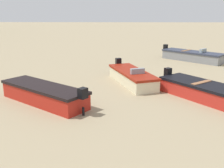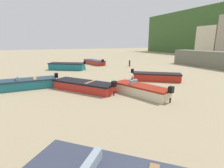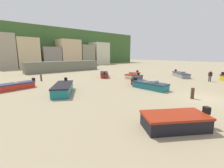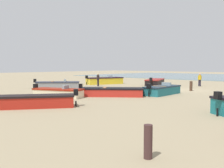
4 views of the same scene
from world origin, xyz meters
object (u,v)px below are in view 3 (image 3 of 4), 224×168
(boat_red_2, at_px, (137,79))
(boat_black_9, at_px, (175,121))
(boat_cream_6, at_px, (133,75))
(boat_red_4, at_px, (10,87))
(boat_teal_7, at_px, (63,89))
(mooring_post_mid_beach, at_px, (41,78))
(boat_grey_3, at_px, (181,75))
(beach_walker_distant, at_px, (210,75))
(boat_red_1, at_px, (104,75))
(mooring_post_near_water, at_px, (192,93))
(boat_teal_0, at_px, (150,85))

(boat_red_2, bearing_deg, boat_black_9, 101.00)
(boat_cream_6, bearing_deg, boat_red_4, 62.23)
(boat_cream_6, height_order, boat_teal_7, boat_teal_7)
(boat_red_4, bearing_deg, mooring_post_mid_beach, -58.85)
(boat_red_2, xyz_separation_m, boat_grey_3, (9.81, -1.69, 0.02))
(mooring_post_mid_beach, bearing_deg, beach_walker_distant, -42.26)
(boat_red_1, height_order, mooring_post_near_water, boat_red_1)
(boat_teal_0, xyz_separation_m, boat_grey_3, (12.31, 2.24, -0.01))
(beach_walker_distant, bearing_deg, boat_black_9, -96.23)
(boat_teal_0, xyz_separation_m, mooring_post_near_water, (-0.47, -4.90, 0.09))
(mooring_post_mid_beach, xyz_separation_m, beach_walker_distant, (18.59, -16.89, 0.48))
(boat_teal_0, height_order, mooring_post_mid_beach, boat_teal_0)
(boat_cream_6, relative_size, boat_black_9, 1.20)
(boat_teal_0, xyz_separation_m, boat_red_2, (2.50, 3.94, -0.03))
(boat_cream_6, distance_m, beach_walker_distant, 11.55)
(boat_teal_7, bearing_deg, mooring_post_near_water, 161.53)
(boat_red_2, xyz_separation_m, boat_teal_7, (-10.94, 0.69, 0.11))
(boat_red_4, bearing_deg, boat_grey_3, -119.10)
(boat_grey_3, xyz_separation_m, mooring_post_mid_beach, (-20.08, 11.82, 0.08))
(boat_red_4, relative_size, beach_walker_distant, 3.30)
(boat_grey_3, bearing_deg, boat_teal_0, 53.70)
(boat_red_2, distance_m, beach_walker_distant, 10.73)
(boat_teal_0, height_order, mooring_post_near_water, boat_teal_0)
(boat_teal_0, distance_m, boat_cream_6, 9.11)
(boat_red_4, xyz_separation_m, boat_black_9, (5.19, -16.49, 0.03))
(mooring_post_near_water, xyz_separation_m, mooring_post_mid_beach, (-7.30, 18.97, -0.02))
(boat_grey_3, height_order, boat_black_9, boat_black_9)
(boat_red_1, bearing_deg, boat_cream_6, -13.91)
(boat_red_2, xyz_separation_m, boat_red_4, (-14.81, 5.88, 0.02))
(boat_grey_3, xyz_separation_m, boat_teal_7, (-20.75, 2.38, 0.09))
(mooring_post_mid_beach, bearing_deg, boat_red_1, -15.54)
(boat_cream_6, bearing_deg, mooring_post_near_water, 134.65)
(boat_teal_7, distance_m, boat_black_9, 11.38)
(mooring_post_near_water, xyz_separation_m, beach_walker_distant, (11.29, 2.08, 0.46))
(boat_cream_6, bearing_deg, boat_red_2, 120.06)
(mooring_post_near_water, distance_m, mooring_post_mid_beach, 20.33)
(boat_grey_3, relative_size, beach_walker_distant, 2.79)
(boat_red_4, bearing_deg, boat_red_2, -123.66)
(mooring_post_mid_beach, bearing_deg, mooring_post_near_water, -68.95)
(boat_teal_0, height_order, boat_red_1, boat_red_1)
(boat_teal_0, bearing_deg, boat_cream_6, -126.79)
(beach_walker_distant, bearing_deg, boat_red_4, -137.02)
(boat_black_9, bearing_deg, boat_teal_0, -13.42)
(boat_grey_3, height_order, boat_teal_7, boat_teal_7)
(boat_red_4, bearing_deg, boat_black_9, -174.54)
(boat_teal_7, bearing_deg, boat_teal_0, -177.08)
(boat_red_4, relative_size, mooring_post_near_water, 5.40)
(boat_red_1, relative_size, mooring_post_near_water, 4.43)
(boat_red_1, xyz_separation_m, boat_cream_6, (3.26, -3.96, -0.02))
(boat_cream_6, xyz_separation_m, boat_black_9, (-12.50, -14.03, 0.04))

